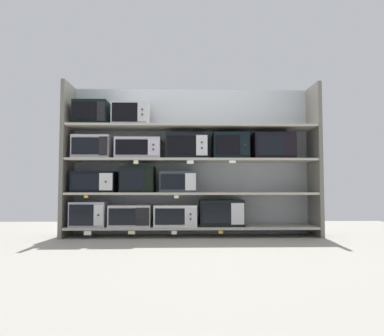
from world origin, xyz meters
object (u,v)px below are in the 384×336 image
microwave_7 (93,147)px  microwave_6 (178,182)px  microwave_9 (187,147)px  microwave_0 (90,214)px  microwave_5 (138,180)px  microwave_3 (221,213)px  microwave_1 (131,215)px  microwave_2 (176,215)px  microwave_12 (92,114)px  microwave_8 (139,149)px  microwave_10 (230,147)px  microwave_11 (272,147)px  microwave_4 (95,182)px  microwave_13 (131,115)px

microwave_7 → microwave_6: bearing=0.0°
microwave_7 → microwave_9: microwave_9 is taller
microwave_0 → microwave_5: (0.61, 0.00, 0.44)m
microwave_3 → microwave_1: bearing=-180.0°
microwave_2 → microwave_12: (-1.10, 0.00, 1.33)m
microwave_1 → microwave_7: size_ratio=1.11×
microwave_8 → microwave_9: 0.63m
microwave_8 → microwave_10: size_ratio=1.26×
microwave_8 → microwave_11: bearing=-0.0°
microwave_1 → microwave_8: (0.09, 0.00, 0.87)m
microwave_8 → microwave_12: (-0.62, 0.00, 0.46)m
microwave_0 → microwave_12: 1.31m
microwave_1 → microwave_10: bearing=0.0°
microwave_9 → microwave_11: size_ratio=1.03×
microwave_8 → microwave_11: microwave_11 is taller
microwave_5 → microwave_2: bearing=0.0°
microwave_3 → microwave_6: (-0.56, -0.00, 0.40)m
microwave_4 → microwave_5: 0.56m
microwave_0 → microwave_3: microwave_3 is taller
microwave_3 → microwave_6: microwave_6 is taller
microwave_6 → microwave_12: bearing=-180.0°
microwave_9 → microwave_11: 1.13m
microwave_6 → microwave_9: 0.48m
microwave_1 → microwave_12: (-0.53, 0.00, 1.33)m
microwave_6 → microwave_10: size_ratio=1.02×
microwave_1 → microwave_4: size_ratio=0.96×
microwave_5 → microwave_12: 1.06m
microwave_2 → microwave_8: (-0.49, 0.00, 0.87)m
microwave_7 → microwave_8: size_ratio=0.82×
microwave_1 → microwave_13: microwave_13 is taller
microwave_2 → microwave_5: (-0.49, -0.00, 0.47)m
microwave_9 → microwave_5: bearing=-180.0°
microwave_1 → microwave_10: size_ratio=1.15×
microwave_7 → microwave_12: microwave_12 is taller
microwave_5 → microwave_6: microwave_5 is taller
microwave_7 → microwave_3: bearing=0.0°
microwave_1 → microwave_3: bearing=0.0°
microwave_2 → microwave_6: bearing=0.4°
microwave_0 → microwave_13: bearing=-0.0°
microwave_4 → microwave_12: (-0.06, 0.00, 0.89)m
microwave_3 → microwave_5: bearing=-180.0°
microwave_2 → microwave_4: microwave_4 is taller
microwave_3 → microwave_7: size_ratio=1.18×
microwave_3 → microwave_6: 0.69m
microwave_13 → microwave_0: bearing=180.0°
microwave_0 → microwave_9: microwave_9 is taller
microwave_9 → microwave_3: bearing=0.0°
microwave_5 → microwave_6: (0.52, 0.00, -0.03)m
microwave_7 → microwave_12: bearing=179.9°
microwave_1 → microwave_3: 1.17m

